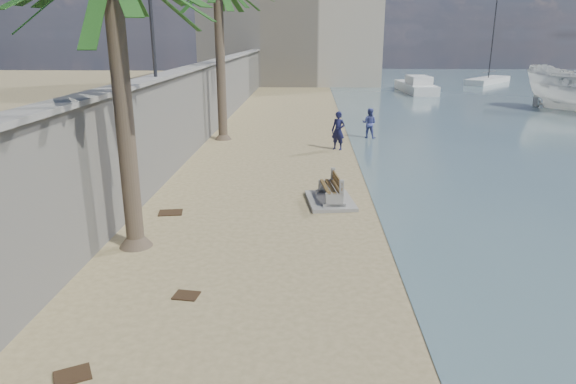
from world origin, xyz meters
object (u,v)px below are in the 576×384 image
object	(u,v)px
bench_far	(330,191)
person_b	(369,122)
sailboat_west	(488,80)
person_a	(338,128)
yacht_far	(415,88)

from	to	relation	value
bench_far	person_b	xyz separation A→B (m)	(2.32, 10.44, 0.46)
person_b	sailboat_west	xyz separation A→B (m)	(16.02, 30.99, -0.52)
sailboat_west	person_b	bearing A→B (deg)	-117.34
person_a	yacht_far	size ratio (longest dim) A/B	0.25
person_b	yacht_far	bearing A→B (deg)	-86.53
bench_far	person_a	distance (m)	7.70
yacht_far	bench_far	bearing A→B (deg)	161.69
person_a	yacht_far	bearing A→B (deg)	98.70
person_a	sailboat_west	distance (m)	38.16
person_a	yacht_far	world-z (taller)	person_a
person_b	sailboat_west	distance (m)	34.90
person_a	person_b	distance (m)	3.27
bench_far	sailboat_west	size ratio (longest dim) A/B	0.22
person_a	bench_far	bearing A→B (deg)	-67.44
person_a	person_b	xyz separation A→B (m)	(1.69, 2.79, -0.16)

